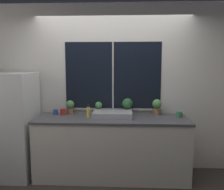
% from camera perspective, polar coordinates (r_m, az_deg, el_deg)
% --- Properties ---
extents(ground_plane, '(14.00, 14.00, 0.00)m').
position_cam_1_polar(ground_plane, '(3.79, -0.36, -20.26)').
color(ground_plane, '#38332D').
extents(wall_back, '(8.00, 0.09, 2.70)m').
position_cam_1_polar(wall_back, '(4.12, 0.24, 1.76)').
color(wall_back, silver).
rests_on(wall_back, ground_plane).
extents(wall_left, '(0.06, 7.00, 2.70)m').
position_cam_1_polar(wall_left, '(5.43, -23.54, 2.52)').
color(wall_left, silver).
rests_on(wall_left, ground_plane).
extents(counter, '(2.31, 0.70, 0.93)m').
position_cam_1_polar(counter, '(3.91, -0.06, -11.90)').
color(counter, silver).
rests_on(counter, ground_plane).
extents(refrigerator, '(0.74, 0.73, 1.60)m').
position_cam_1_polar(refrigerator, '(4.18, -22.37, -6.39)').
color(refrigerator, silver).
rests_on(refrigerator, ground_plane).
extents(sink, '(0.60, 0.42, 0.30)m').
position_cam_1_polar(sink, '(3.81, 0.09, -4.46)').
color(sink, '#ADADB2').
rests_on(sink, counter).
extents(potted_plant_far_left, '(0.13, 0.13, 0.22)m').
position_cam_1_polar(potted_plant_far_left, '(4.11, -9.54, -2.57)').
color(potted_plant_far_left, '#9E6B4C').
rests_on(potted_plant_far_left, counter).
extents(potted_plant_center_left, '(0.11, 0.11, 0.20)m').
position_cam_1_polar(potted_plant_center_left, '(4.04, -3.07, -2.97)').
color(potted_plant_center_left, '#9E6B4C').
rests_on(potted_plant_center_left, counter).
extents(potted_plant_center_right, '(0.17, 0.17, 0.26)m').
position_cam_1_polar(potted_plant_center_right, '(4.01, 3.56, -2.25)').
color(potted_plant_center_right, '#9E6B4C').
rests_on(potted_plant_center_right, counter).
extents(potted_plant_far_right, '(0.15, 0.15, 0.25)m').
position_cam_1_polar(potted_plant_far_right, '(4.04, 10.22, -2.46)').
color(potted_plant_far_right, '#9E6B4C').
rests_on(potted_plant_far_right, counter).
extents(soap_bottle, '(0.05, 0.05, 0.20)m').
position_cam_1_polar(soap_bottle, '(3.84, -5.41, -3.83)').
color(soap_bottle, '#DBD14C').
rests_on(soap_bottle, counter).
extents(mug_blue, '(0.07, 0.07, 0.08)m').
position_cam_1_polar(mug_blue, '(4.14, -12.78, -3.79)').
color(mug_blue, '#3351AD').
rests_on(mug_blue, counter).
extents(mug_green, '(0.09, 0.09, 0.08)m').
position_cam_1_polar(mug_green, '(3.99, 15.16, -4.25)').
color(mug_green, '#38844C').
rests_on(mug_green, counter).
extents(mug_red, '(0.09, 0.09, 0.10)m').
position_cam_1_polar(mug_red, '(4.06, -11.13, -3.77)').
color(mug_red, '#B72D28').
rests_on(mug_red, counter).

